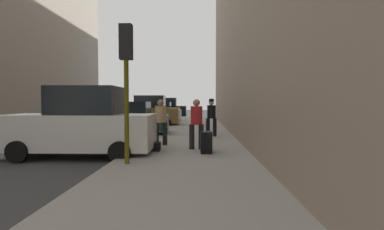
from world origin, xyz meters
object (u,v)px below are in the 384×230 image
object	(u,v)px
pedestrian_with_fedora	(211,115)
duffel_bag	(155,146)
traffic_light	(126,63)
rolling_suitcase	(206,142)
parked_bronze_suv	(148,112)
parked_dark_green_sedan	(127,120)
fire_hydrant	(165,125)
parked_white_van	(82,125)
pedestrian_in_tan_coat	(161,120)
parked_silver_sedan	(158,113)
pedestrian_in_red_jacket	(196,121)
parked_black_suv	(166,109)

from	to	relation	value
pedestrian_with_fedora	duffel_bag	xyz separation A→B (m)	(-2.02, -4.33, -0.85)
traffic_light	rolling_suitcase	bearing A→B (deg)	39.40
parked_bronze_suv	rolling_suitcase	size ratio (longest dim) A/B	4.44
parked_dark_green_sedan	rolling_suitcase	xyz separation A→B (m)	(3.95, -5.92, -0.36)
fire_hydrant	duffel_bag	bearing A→B (deg)	-86.11
rolling_suitcase	parked_white_van	bearing A→B (deg)	-179.48
pedestrian_with_fedora	pedestrian_in_tan_coat	xyz separation A→B (m)	(-2.02, -3.03, -0.03)
parked_dark_green_sedan	traffic_light	bearing A→B (deg)	-76.36
parked_silver_sedan	pedestrian_in_tan_coat	size ratio (longest dim) A/B	2.47
fire_hydrant	pedestrian_with_fedora	size ratio (longest dim) A/B	0.40
rolling_suitcase	pedestrian_in_red_jacket	bearing A→B (deg)	112.25
traffic_light	parked_white_van	bearing A→B (deg)	137.66
parked_silver_sedan	parked_white_van	bearing A→B (deg)	-90.00
parked_white_van	duffel_bag	world-z (taller)	parked_white_van
parked_black_suv	fire_hydrant	bearing A→B (deg)	-83.45
parked_black_suv	pedestrian_in_red_jacket	size ratio (longest dim) A/B	2.70
fire_hydrant	parked_black_suv	bearing A→B (deg)	96.55
parked_white_van	pedestrian_in_red_jacket	xyz separation A→B (m)	(3.64, 0.81, 0.07)
parked_dark_green_sedan	pedestrian_in_red_jacket	bearing A→B (deg)	-54.73
parked_silver_sedan	traffic_light	xyz separation A→B (m)	(1.85, -19.13, 1.91)
parked_white_van	traffic_light	bearing A→B (deg)	-42.34
duffel_bag	parked_black_suv	bearing A→B (deg)	95.74
rolling_suitcase	duffel_bag	size ratio (longest dim) A/B	2.36
fire_hydrant	pedestrian_in_red_jacket	world-z (taller)	pedestrian_in_red_jacket
rolling_suitcase	parked_silver_sedan	bearing A→B (deg)	102.80
duffel_bag	fire_hydrant	bearing A→B (deg)	93.89
pedestrian_with_fedora	pedestrian_in_tan_coat	bearing A→B (deg)	-123.63
parked_bronze_suv	fire_hydrant	distance (m)	5.13
pedestrian_in_red_jacket	pedestrian_in_tan_coat	bearing A→B (deg)	145.38
parked_silver_sedan	parked_black_suv	distance (m)	5.68
parked_dark_green_sedan	pedestrian_with_fedora	bearing A→B (deg)	-15.33
parked_black_suv	pedestrian_with_fedora	bearing A→B (deg)	-76.81
rolling_suitcase	fire_hydrant	bearing A→B (deg)	106.26
traffic_light	pedestrian_in_red_jacket	bearing A→B (deg)	54.48
pedestrian_in_tan_coat	pedestrian_in_red_jacket	bearing A→B (deg)	-34.62
parked_bronze_suv	traffic_light	distance (m)	14.10
traffic_light	pedestrian_with_fedora	size ratio (longest dim) A/B	2.03
parked_black_suv	duffel_bag	bearing A→B (deg)	-84.26
parked_black_suv	traffic_light	distance (m)	24.93
pedestrian_with_fedora	parked_bronze_suv	bearing A→B (deg)	120.13
parked_dark_green_sedan	pedestrian_with_fedora	world-z (taller)	pedestrian_with_fedora
parked_bronze_suv	rolling_suitcase	world-z (taller)	parked_bronze_suv
parked_silver_sedan	traffic_light	world-z (taller)	traffic_light
parked_white_van	pedestrian_with_fedora	bearing A→B (deg)	48.00
pedestrian_in_red_jacket	rolling_suitcase	bearing A→B (deg)	-67.75
parked_dark_green_sedan	pedestrian_in_red_jacket	distance (m)	6.30
parked_silver_sedan	traffic_light	bearing A→B (deg)	-84.46
parked_silver_sedan	fire_hydrant	bearing A→B (deg)	-79.81
parked_black_suv	pedestrian_in_red_jacket	xyz separation A→B (m)	(3.64, -22.30, 0.07)
parked_silver_sedan	rolling_suitcase	distance (m)	17.85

